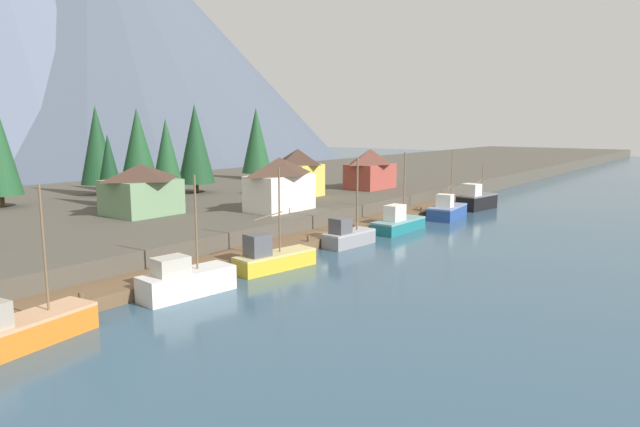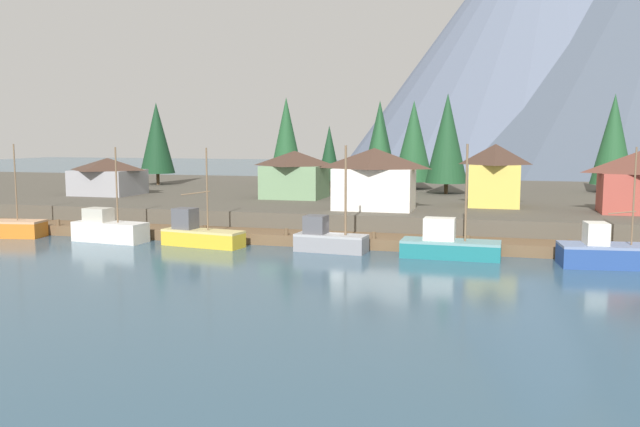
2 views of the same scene
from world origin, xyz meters
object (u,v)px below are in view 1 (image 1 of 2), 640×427
at_px(conifer_back_right, 97,145).
at_px(fishing_boat_black, 476,200).
at_px(fishing_boat_yellow, 272,258).
at_px(house_yellow, 298,172).
at_px(house_red, 370,168).
at_px(fishing_boat_teal, 398,223).
at_px(conifer_mid_left, 256,140).
at_px(conifer_mid_right, 196,144).
at_px(fishing_boat_grey, 348,236).
at_px(conifer_far_left, 138,147).
at_px(house_white, 280,183).
at_px(fishing_boat_white, 185,280).
at_px(conifer_centre, 167,156).
at_px(house_green, 141,189).
at_px(fishing_boat_blue, 447,211).
at_px(fishing_boat_orange, 20,330).
at_px(conifer_back_left, 109,164).

bearing_deg(conifer_back_right, fishing_boat_black, -49.15).
distance_m(fishing_boat_yellow, house_yellow, 31.52).
bearing_deg(fishing_boat_yellow, house_red, 29.78).
distance_m(fishing_boat_teal, fishing_boat_black, 22.28).
height_order(fishing_boat_teal, conifer_mid_left, conifer_mid_left).
relative_size(house_yellow, conifer_mid_right, 0.51).
bearing_deg(fishing_boat_grey, conifer_back_right, 99.07).
bearing_deg(fishing_boat_black, fishing_boat_teal, -173.64).
relative_size(fishing_boat_black, conifer_far_left, 0.58).
xyz_separation_m(fishing_boat_grey, house_white, (1.82, 10.93, 4.57)).
bearing_deg(conifer_far_left, fishing_boat_black, -52.09).
distance_m(fishing_boat_white, conifer_far_left, 45.93).
xyz_separation_m(house_yellow, conifer_mid_right, (-6.22, 14.10, 3.76)).
relative_size(fishing_boat_white, conifer_mid_left, 0.69).
bearing_deg(conifer_mid_right, fishing_boat_yellow, -120.73).
bearing_deg(fishing_boat_teal, conifer_mid_right, 95.96).
distance_m(fishing_boat_yellow, conifer_centre, 31.39).
height_order(house_green, conifer_back_right, conifer_back_right).
xyz_separation_m(fishing_boat_yellow, fishing_boat_blue, (34.14, -0.41, -0.02)).
distance_m(fishing_boat_grey, fishing_boat_black, 32.46).
xyz_separation_m(fishing_boat_teal, fishing_boat_blue, (12.03, -0.60, 0.02)).
relative_size(fishing_boat_white, fishing_boat_blue, 0.98).
bearing_deg(conifer_back_right, fishing_boat_blue, -58.46).
relative_size(house_yellow, conifer_back_right, 0.52).
bearing_deg(fishing_boat_orange, conifer_back_right, 44.70).
xyz_separation_m(fishing_boat_orange, fishing_boat_blue, (55.55, -0.14, 0.03)).
bearing_deg(house_green, house_red, -10.01).
bearing_deg(fishing_boat_white, fishing_boat_blue, 5.82).
relative_size(fishing_boat_teal, fishing_boat_blue, 1.02).
bearing_deg(conifer_back_left, conifer_back_right, 65.04).
xyz_separation_m(fishing_boat_grey, house_yellow, (13.42, 17.78, 4.76)).
bearing_deg(house_yellow, fishing_boat_grey, -127.05).
distance_m(conifer_mid_right, conifer_back_right, 13.47).
relative_size(fishing_boat_black, conifer_back_left, 0.81).
height_order(fishing_boat_white, fishing_boat_teal, fishing_boat_teal).
xyz_separation_m(conifer_mid_left, conifer_back_left, (-35.93, -9.48, -1.83)).
height_order(conifer_back_left, conifer_far_left, conifer_far_left).
height_order(fishing_boat_grey, house_red, fishing_boat_grey).
height_order(fishing_boat_white, house_green, fishing_boat_white).
bearing_deg(fishing_boat_grey, fishing_boat_teal, 3.91).
xyz_separation_m(fishing_boat_blue, conifer_centre, (-23.04, 28.85, 7.37)).
xyz_separation_m(house_green, conifer_mid_left, (37.81, 18.53, 4.11)).
distance_m(house_yellow, house_red, 14.14).
xyz_separation_m(fishing_boat_teal, conifer_mid_right, (-2.97, 32.02, 8.58)).
distance_m(fishing_boat_grey, house_red, 31.21).
bearing_deg(fishing_boat_black, fishing_boat_orange, -172.45).
height_order(house_yellow, conifer_far_left, conifer_far_left).
distance_m(fishing_boat_teal, conifer_far_left, 40.24).
bearing_deg(conifer_back_right, conifer_back_left, -114.96).
bearing_deg(house_green, conifer_centre, 37.83).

